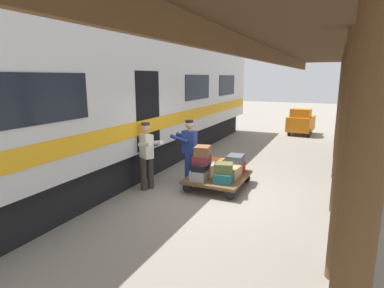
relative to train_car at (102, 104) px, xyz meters
The scene contains 18 objects.
ground_plane 4.10m from the train_car, behind, with size 60.00×60.00×0.00m, color gray.
platform_canopy 6.14m from the train_car, behind, with size 3.20×15.65×3.56m.
train_car is the anchor object (origin of this frame).
luggage_cart 3.78m from the train_car, behind, with size 1.39×1.70×0.32m.
suitcase_cream_canvas 3.41m from the train_car, behind, with size 0.47×0.59×0.29m, color beige.
suitcase_red_plastic 4.05m from the train_car, 166.63° to the right, with size 0.43×0.61×0.24m, color #AD231E.
suitcase_orange_carryall 3.50m from the train_car, 163.97° to the right, with size 0.51×0.58×0.27m, color #CC6B23.
suitcase_gray_aluminum 3.40m from the train_car, behind, with size 0.37×0.56×0.25m, color #9EA0A5.
suitcase_teal_softside 3.96m from the train_car, behind, with size 0.40×0.46×0.24m, color #1E666B.
suitcase_tan_vintage 3.97m from the train_car, behind, with size 0.46×0.57×0.27m, color tan.
suitcase_black_hardshell 3.34m from the train_car, behind, with size 0.33×0.56×0.16m, color black.
suitcase_burgundy_valise 3.28m from the train_car, behind, with size 0.39×0.39×0.20m, color maroon.
suitcase_olive_duffel 3.85m from the train_car, behind, with size 0.43×0.37×0.23m, color brown.
suitcase_brown_leather 3.21m from the train_car, behind, with size 0.35×0.42×0.23m, color brown.
suitcase_slate_roller 3.97m from the train_car, 166.27° to the right, with size 0.39×0.51×0.22m, color #4C515B.
porter_in_overalls 2.74m from the train_car, behind, with size 0.68×0.44×1.70m.
porter_by_door 2.12m from the train_car, 164.43° to the left, with size 0.74×0.62×1.70m.
baggage_tug 10.37m from the train_car, 115.44° to the right, with size 1.25×1.79×1.30m.
Camera 1 is at (-2.36, 6.97, 2.80)m, focal length 29.56 mm.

